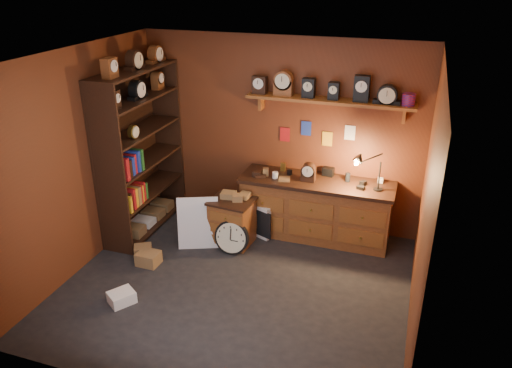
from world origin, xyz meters
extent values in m
plane|color=black|center=(0.00, 0.00, 0.00)|extent=(4.00, 4.00, 0.00)
cube|color=#612E17|center=(0.00, 1.80, 1.35)|extent=(4.00, 0.02, 2.70)
cube|color=#612E17|center=(0.00, -1.80, 1.35)|extent=(4.00, 0.02, 2.70)
cube|color=#612E17|center=(-2.00, 0.00, 1.35)|extent=(0.02, 3.60, 2.70)
cube|color=#612E17|center=(2.00, 0.00, 1.35)|extent=(0.02, 3.60, 2.70)
cube|color=beige|center=(0.00, 0.00, 2.70)|extent=(4.00, 3.60, 0.02)
cube|color=brown|center=(0.70, 1.65, 1.92)|extent=(2.20, 0.30, 0.04)
cube|color=brown|center=(-0.25, 1.72, 1.80)|extent=(0.04, 0.16, 0.20)
cube|color=brown|center=(1.65, 1.72, 1.80)|extent=(0.04, 0.16, 0.20)
cylinder|color=#B21419|center=(1.68, 1.65, 2.02)|extent=(0.16, 0.16, 0.15)
cube|color=#A41417|center=(0.15, 1.79, 1.35)|extent=(0.14, 0.01, 0.20)
cube|color=navy|center=(0.45, 1.79, 1.47)|extent=(0.14, 0.01, 0.20)
cube|color=gold|center=(0.75, 1.79, 1.35)|extent=(0.14, 0.01, 0.20)
cube|color=silver|center=(1.05, 1.79, 1.47)|extent=(0.14, 0.01, 0.20)
cube|color=black|center=(-1.98, 0.98, 1.15)|extent=(0.03, 1.60, 2.30)
cube|color=black|center=(-1.75, 0.20, 1.15)|extent=(0.45, 0.03, 2.30)
cube|color=black|center=(-1.75, 1.76, 1.15)|extent=(0.45, 0.03, 2.30)
cube|color=black|center=(-1.75, 0.98, 0.05)|extent=(0.43, 1.54, 0.03)
cube|color=black|center=(-1.75, 0.98, 0.55)|extent=(0.43, 1.54, 0.03)
cube|color=black|center=(-1.75, 0.98, 1.00)|extent=(0.43, 1.54, 0.03)
cube|color=black|center=(-1.75, 0.98, 1.45)|extent=(0.43, 1.54, 0.03)
cube|color=black|center=(-1.75, 0.98, 1.90)|extent=(0.43, 1.54, 0.03)
cube|color=black|center=(-1.75, 0.98, 2.28)|extent=(0.43, 1.54, 0.03)
cube|color=brown|center=(0.63, 1.48, 0.40)|extent=(2.03, 0.60, 0.80)
cube|color=black|center=(0.63, 1.48, 0.82)|extent=(2.09, 0.66, 0.05)
cube|color=brown|center=(0.63, 1.18, 0.40)|extent=(1.95, 0.02, 0.52)
cylinder|color=black|center=(1.44, 1.43, 0.86)|extent=(0.12, 0.12, 0.02)
cylinder|color=black|center=(1.44, 1.43, 1.05)|extent=(0.02, 0.02, 0.38)
cylinder|color=black|center=(1.32, 1.40, 1.29)|extent=(0.27, 0.09, 0.14)
cone|color=black|center=(1.18, 1.37, 1.25)|extent=(0.18, 0.14, 0.18)
cube|color=brown|center=(-0.40, 0.93, 0.31)|extent=(0.57, 0.49, 0.62)
cube|color=black|center=(-0.40, 0.93, 0.63)|extent=(0.61, 0.53, 0.03)
cube|color=brown|center=(-0.40, 0.70, 0.31)|extent=(0.47, 0.06, 0.53)
cylinder|color=black|center=(-0.32, 0.68, 0.23)|extent=(0.47, 0.16, 0.47)
cylinder|color=beige|center=(-0.32, 0.64, 0.24)|extent=(0.41, 0.09, 0.40)
cube|color=black|center=(-0.32, 0.64, 0.30)|extent=(0.01, 0.04, 0.15)
cube|color=black|center=(-0.26, 0.64, 0.21)|extent=(0.11, 0.01, 0.01)
cube|color=silver|center=(-0.80, 0.69, 0.00)|extent=(0.57, 0.35, 0.73)
cube|color=silver|center=(-0.08, 1.40, 0.24)|extent=(0.61, 0.61, 0.48)
cube|color=black|center=(-0.08, 1.16, 0.24)|extent=(0.37, 0.17, 0.39)
cube|color=olive|center=(-1.23, 0.07, 0.08)|extent=(0.28, 0.24, 0.17)
cube|color=white|center=(-1.12, -0.73, 0.07)|extent=(0.35, 0.36, 0.14)
cube|color=olive|center=(-1.38, 0.20, 0.08)|extent=(0.29, 0.27, 0.17)
camera|label=1|loc=(1.81, -4.65, 3.57)|focal=35.00mm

